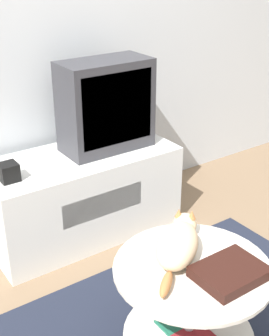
% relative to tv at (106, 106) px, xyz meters
% --- Properties ---
extents(wall_back, '(8.00, 0.05, 2.60)m').
position_rel_tv_xyz_m(wall_back, '(-0.24, 0.35, 0.48)').
color(wall_back, silver).
rests_on(wall_back, ground_plane).
extents(tv_stand, '(1.19, 0.54, 0.54)m').
position_rel_tv_xyz_m(tv_stand, '(-0.20, -0.01, -0.55)').
color(tv_stand, silver).
rests_on(tv_stand, ground_plane).
extents(tv, '(0.55, 0.28, 0.55)m').
position_rel_tv_xyz_m(tv, '(0.00, 0.00, 0.00)').
color(tv, '#333338').
rests_on(tv, tv_stand).
extents(speaker, '(0.10, 0.10, 0.10)m').
position_rel_tv_xyz_m(speaker, '(-0.68, -0.09, -0.23)').
color(speaker, black).
rests_on(speaker, tv_stand).
extents(coffee_table, '(0.66, 0.66, 0.49)m').
position_rel_tv_xyz_m(coffee_table, '(-0.33, -1.20, -0.49)').
color(coffee_table, '#B2B2B7').
rests_on(coffee_table, rug).
extents(dvd_box, '(0.27, 0.21, 0.05)m').
position_rel_tv_xyz_m(dvd_box, '(-0.26, -1.33, -0.28)').
color(dvd_box, black).
rests_on(dvd_box, coffee_table).
extents(cat, '(0.43, 0.37, 0.14)m').
position_rel_tv_xyz_m(cat, '(-0.34, -1.11, -0.24)').
color(cat, beige).
rests_on(cat, coffee_table).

